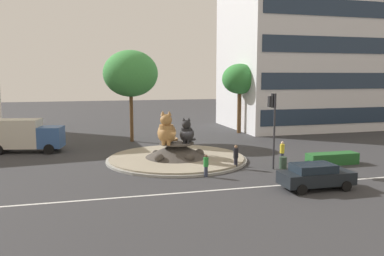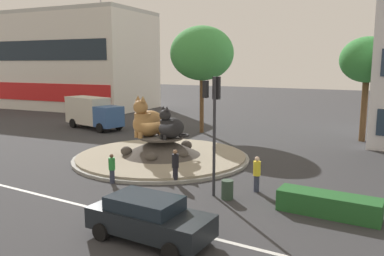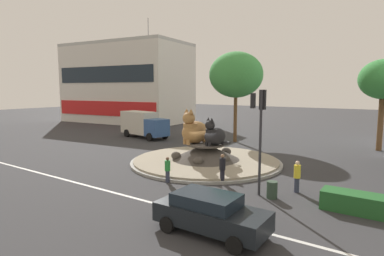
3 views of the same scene
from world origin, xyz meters
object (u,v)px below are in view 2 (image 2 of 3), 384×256
object	(u,v)px
delivery_box_truck	(93,112)
pedestrian_green_shirt	(112,168)
cat_statue_black	(170,127)
second_tree_near_tower	(202,53)
broadleaf_tree_behind_island	(367,61)
sedan_on_far_lane	(149,217)
pedestrian_yellow_shirt	(257,173)
litter_bin	(227,190)
shophouse_block	(76,61)
cat_statue_tabby	(147,121)
traffic_light_mast	(214,110)
pedestrian_black_shirt	(175,165)

from	to	relation	value
delivery_box_truck	pedestrian_green_shirt	bearing A→B (deg)	-31.72
cat_statue_black	second_tree_near_tower	distance (m)	12.05
broadleaf_tree_behind_island	sedan_on_far_lane	size ratio (longest dim) A/B	1.85
pedestrian_yellow_shirt	litter_bin	world-z (taller)	pedestrian_yellow_shirt
broadleaf_tree_behind_island	delivery_box_truck	distance (m)	24.92
broadleaf_tree_behind_island	second_tree_near_tower	bearing A→B (deg)	-167.35
second_tree_near_tower	broadleaf_tree_behind_island	bearing A→B (deg)	12.65
shophouse_block	pedestrian_green_shirt	xyz separation A→B (m)	(29.15, -25.36, -5.85)
cat_statue_tabby	shophouse_block	size ratio (longest dim) A/B	0.13
shophouse_block	sedan_on_far_lane	distance (m)	46.27
traffic_light_mast	shophouse_block	distance (m)	42.40
traffic_light_mast	pedestrian_green_shirt	xyz separation A→B (m)	(-5.47, -1.01, -3.29)
second_tree_near_tower	pedestrian_black_shirt	world-z (taller)	second_tree_near_tower
cat_statue_black	litter_bin	xyz separation A→B (m)	(6.30, -4.73, -1.82)
broadleaf_tree_behind_island	delivery_box_truck	world-z (taller)	broadleaf_tree_behind_island
cat_statue_tabby	pedestrian_yellow_shirt	world-z (taller)	cat_statue_tabby
cat_statue_tabby	shophouse_block	xyz separation A→B (m)	(-27.45, 19.94, 4.19)
delivery_box_truck	litter_bin	world-z (taller)	delivery_box_truck
traffic_light_mast	broadleaf_tree_behind_island	xyz separation A→B (m)	(4.39, 18.01, 2.38)
cat_statue_tabby	broadleaf_tree_behind_island	size ratio (longest dim) A/B	0.33
broadleaf_tree_behind_island	pedestrian_green_shirt	bearing A→B (deg)	-117.42
shophouse_block	pedestrian_black_shirt	distance (m)	40.20
cat_statue_black	delivery_box_truck	xyz separation A→B (m)	(-13.72, 7.02, -0.64)
pedestrian_green_shirt	pedestrian_yellow_shirt	bearing A→B (deg)	30.18
traffic_light_mast	pedestrian_yellow_shirt	world-z (taller)	traffic_light_mast
broadleaf_tree_behind_island	litter_bin	distance (m)	19.48
cat_statue_tabby	pedestrian_yellow_shirt	xyz separation A→B (m)	(8.81, -2.89, -1.55)
cat_statue_black	traffic_light_mast	bearing A→B (deg)	69.43
cat_statue_tabby	delivery_box_truck	world-z (taller)	cat_statue_tabby
shophouse_block	second_tree_near_tower	bearing A→B (deg)	-25.92
broadleaf_tree_behind_island	cat_statue_black	bearing A→B (deg)	-126.25
cat_statue_tabby	litter_bin	size ratio (longest dim) A/B	3.06
sedan_on_far_lane	litter_bin	xyz separation A→B (m)	(0.58, 5.32, -0.39)
traffic_light_mast	broadleaf_tree_behind_island	bearing A→B (deg)	-18.20
pedestrian_yellow_shirt	litter_bin	bearing A→B (deg)	7.00
broadleaf_tree_behind_island	second_tree_near_tower	xyz separation A→B (m)	(-13.33, -2.99, 0.66)
sedan_on_far_lane	pedestrian_green_shirt	bearing A→B (deg)	142.09
pedestrian_green_shirt	litter_bin	bearing A→B (deg)	18.17
litter_bin	pedestrian_green_shirt	bearing A→B (deg)	-172.36
cat_statue_black	pedestrian_yellow_shirt	xyz separation A→B (m)	(7.09, -3.05, -1.32)
pedestrian_yellow_shirt	delivery_box_truck	xyz separation A→B (m)	(-20.81, 10.06, 0.68)
broadleaf_tree_behind_island	pedestrian_black_shirt	xyz separation A→B (m)	(-7.01, -17.29, -5.55)
cat_statue_tabby	broadleaf_tree_behind_island	xyz separation A→B (m)	(11.57, 13.60, 4.01)
pedestrian_black_shirt	pedestrian_green_shirt	size ratio (longest dim) A/B	1.14
sedan_on_far_lane	cat_statue_tabby	bearing A→B (deg)	126.98
traffic_light_mast	litter_bin	size ratio (longest dim) A/B	6.29
cat_statue_tabby	cat_statue_black	size ratio (longest dim) A/B	1.27
shophouse_block	litter_bin	distance (m)	43.56
litter_bin	pedestrian_black_shirt	bearing A→B (deg)	165.62
cat_statue_tabby	traffic_light_mast	xyz separation A→B (m)	(7.18, -4.41, 1.63)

